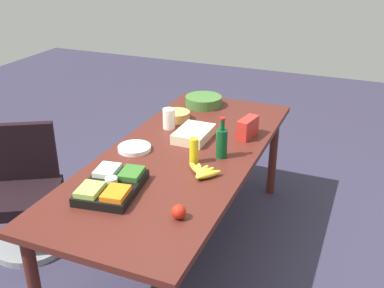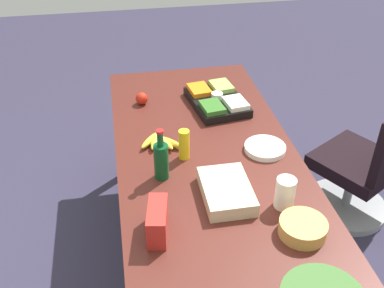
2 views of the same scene
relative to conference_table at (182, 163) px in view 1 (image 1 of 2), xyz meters
name	(u,v)px [view 1 (image 1 of 2)]	position (x,y,z in m)	size (l,w,h in m)	color
ground_plane	(183,250)	(0.00, 0.00, -0.72)	(10.00, 10.00, 0.00)	#322E44
conference_table	(182,163)	(0.00, 0.00, 0.00)	(2.31, 0.96, 0.79)	#4D1D17
office_chair	(28,202)	(-0.32, 1.09, -0.38)	(0.66, 0.66, 0.89)	gray
chip_bowl	(177,116)	(0.53, 0.28, 0.11)	(0.20, 0.20, 0.07)	#D8A352
wine_bottle	(222,142)	(0.05, -0.26, 0.18)	(0.09, 0.09, 0.27)	#0C4620
sheet_cake	(194,134)	(0.25, 0.02, 0.11)	(0.32, 0.22, 0.07)	beige
chip_bag_red	(248,128)	(0.42, -0.32, 0.15)	(0.20, 0.08, 0.14)	red
paper_plate_stack	(134,148)	(-0.08, 0.31, 0.09)	(0.22, 0.22, 0.03)	white
salad_bowl	(204,101)	(0.91, 0.20, 0.12)	(0.30, 0.30, 0.08)	#3F6C30
veggie_tray	(112,186)	(-0.60, 0.16, 0.11)	(0.46, 0.36, 0.09)	black
banana_bunch	(202,172)	(-0.23, -0.24, 0.10)	(0.19, 0.24, 0.04)	yellow
mayo_jar	(169,119)	(0.35, 0.26, 0.15)	(0.09, 0.09, 0.15)	white
apple_red	(179,212)	(-0.70, -0.29, 0.11)	(0.08, 0.08, 0.08)	red
mustard_bottle	(194,151)	(-0.10, -0.13, 0.16)	(0.06, 0.06, 0.17)	yellow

